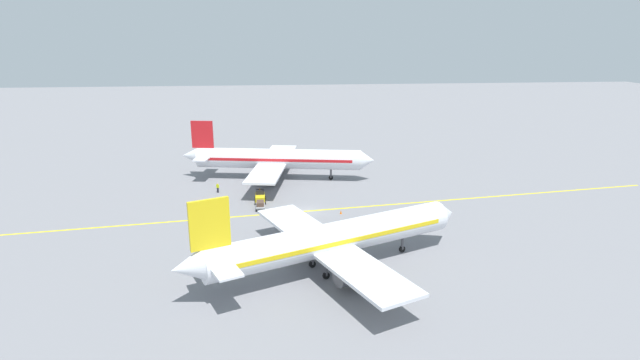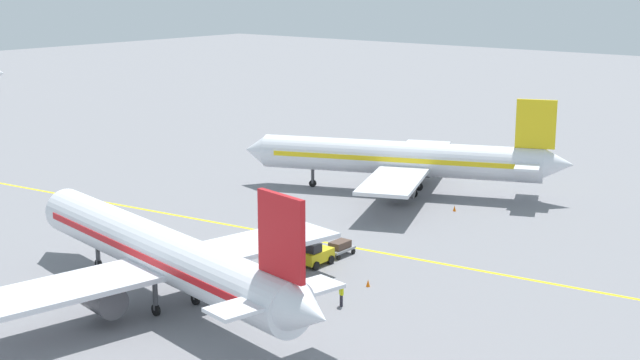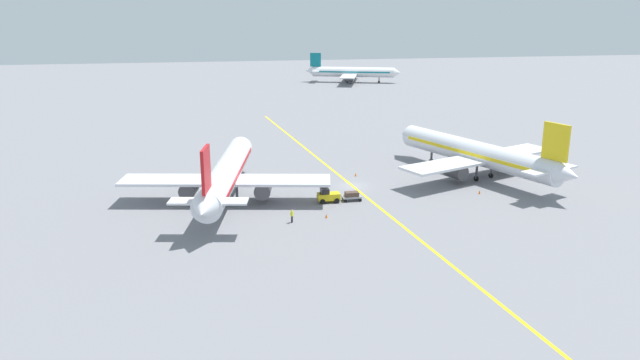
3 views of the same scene
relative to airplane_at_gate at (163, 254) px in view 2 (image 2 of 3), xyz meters
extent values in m
plane|color=slate|center=(18.37, 4.00, -3.71)|extent=(400.00, 400.00, 0.00)
cube|color=yellow|center=(18.37, 4.00, -3.71)|extent=(15.27, 119.12, 0.01)
cylinder|color=silver|center=(0.08, 0.43, 0.09)|extent=(8.95, 30.16, 3.60)
cone|color=silver|center=(3.00, 16.37, 0.09)|extent=(3.80, 2.98, 3.42)
cone|color=silver|center=(-2.89, -15.80, 0.39)|extent=(3.55, 3.50, 3.06)
cube|color=red|center=(0.08, 0.43, 0.24)|extent=(8.44, 27.21, 0.50)
cube|color=silver|center=(-0.10, -0.55, -0.63)|extent=(28.48, 10.16, 0.36)
cylinder|color=#4C4C51|center=(-5.02, 0.35, -1.88)|extent=(2.74, 3.54, 2.20)
cylinder|color=#4C4C51|center=(4.82, -1.45, -1.88)|extent=(2.74, 3.54, 2.20)
cube|color=red|center=(-2.44, -13.34, 4.39)|extent=(1.07, 4.00, 5.00)
cube|color=silver|center=(-2.35, -12.85, 0.49)|extent=(9.29, 3.98, 0.24)
cylinder|color=#4C4C51|center=(1.81, 9.88, -2.31)|extent=(0.36, 0.36, 2.00)
cylinder|color=black|center=(1.81, 9.88, -3.31)|extent=(0.42, 0.84, 0.80)
cylinder|color=#4C4C51|center=(-1.85, -1.25, -2.31)|extent=(0.36, 0.36, 2.00)
cylinder|color=black|center=(-1.85, -1.25, -3.31)|extent=(0.42, 0.84, 0.80)
cylinder|color=#4C4C51|center=(1.29, -1.82, -2.31)|extent=(0.36, 0.36, 2.00)
cylinder|color=black|center=(1.29, -1.82, -3.31)|extent=(0.42, 0.84, 0.80)
cylinder|color=silver|center=(38.03, 5.73, 0.09)|extent=(15.00, 29.03, 3.60)
cone|color=silver|center=(31.72, 20.65, 0.09)|extent=(4.08, 3.54, 3.42)
cone|color=silver|center=(44.46, -9.47, 0.39)|extent=(3.99, 3.96, 3.06)
cube|color=yellow|center=(38.03, 5.73, 0.24)|extent=(13.87, 26.28, 0.50)
cube|color=silver|center=(38.42, 4.81, -0.63)|extent=(27.81, 15.70, 0.36)
cylinder|color=#4C4C51|center=(33.82, 2.86, -1.88)|extent=(3.27, 3.80, 2.20)
cylinder|color=#4C4C51|center=(43.03, 6.75, -1.88)|extent=(3.27, 3.80, 2.20)
cube|color=yellow|center=(43.49, -7.17, 4.39)|extent=(1.89, 3.82, 5.00)
cube|color=silver|center=(43.29, -6.71, 0.49)|extent=(9.22, 5.72, 0.24)
cylinder|color=#4C4C51|center=(34.29, 14.57, -2.31)|extent=(0.36, 0.36, 2.00)
cylinder|color=black|center=(34.29, 14.57, -3.31)|extent=(0.57, 0.85, 0.80)
cylinder|color=#4C4C51|center=(37.34, 3.26, -2.31)|extent=(0.36, 0.36, 2.00)
cylinder|color=black|center=(37.34, 3.26, -3.31)|extent=(0.57, 0.85, 0.80)
cylinder|color=#4C4C51|center=(40.28, 4.51, -2.31)|extent=(0.36, 0.36, 2.00)
cylinder|color=black|center=(40.28, 4.51, -3.31)|extent=(0.57, 0.85, 0.80)
cube|color=gold|center=(13.51, -2.90, -2.91)|extent=(3.02, 1.55, 0.90)
cube|color=black|center=(12.96, -2.91, -2.11)|extent=(1.12, 1.29, 0.70)
sphere|color=orange|center=(12.96, -2.91, -1.68)|extent=(0.16, 0.16, 0.16)
cylinder|color=black|center=(12.55, -3.66, -3.36)|extent=(0.70, 0.26, 0.70)
cylinder|color=black|center=(12.53, -2.16, -3.36)|extent=(0.70, 0.26, 0.70)
cylinder|color=black|center=(14.50, -3.63, -3.36)|extent=(0.70, 0.26, 0.70)
cylinder|color=black|center=(14.48, -2.13, -3.36)|extent=(0.70, 0.26, 0.70)
cube|color=gray|center=(16.71, -2.84, -3.17)|extent=(2.62, 1.44, 0.20)
cube|color=#4C382D|center=(16.71, -2.84, -2.77)|extent=(1.84, 1.15, 0.60)
cylinder|color=black|center=(15.68, -3.49, -3.49)|extent=(0.44, 0.15, 0.44)
cylinder|color=black|center=(15.66, -2.23, -3.49)|extent=(0.44, 0.15, 0.44)
cylinder|color=black|center=(17.76, -3.46, -3.49)|extent=(0.44, 0.15, 0.44)
cylinder|color=black|center=(17.74, -2.20, -3.49)|extent=(0.44, 0.15, 0.44)
cylinder|color=#23232D|center=(7.51, -10.14, -3.28)|extent=(0.16, 0.16, 0.85)
cylinder|color=#23232D|center=(7.62, -9.97, -3.28)|extent=(0.16, 0.16, 0.85)
cube|color=#CCD819|center=(7.57, -10.06, -2.56)|extent=(0.38, 0.42, 0.60)
cylinder|color=#CCD819|center=(7.44, -10.26, -2.56)|extent=(0.10, 0.10, 0.55)
cylinder|color=#CCD819|center=(7.70, -9.86, -2.56)|extent=(0.10, 0.10, 0.55)
sphere|color=tan|center=(7.57, -10.06, -2.14)|extent=(0.22, 0.22, 0.22)
cone|color=orange|center=(43.75, 9.54, -3.43)|extent=(0.32, 0.32, 0.55)
cone|color=orange|center=(35.15, -2.93, -3.43)|extent=(0.32, 0.32, 0.55)
cone|color=orange|center=(12.04, -9.15, -3.43)|extent=(0.32, 0.32, 0.55)
cone|color=orange|center=(20.05, 9.08, -3.43)|extent=(0.32, 0.32, 0.55)
camera|label=1|loc=(89.08, -1.27, 21.79)|focal=28.00mm
camera|label=2|loc=(-39.44, -46.22, 19.15)|focal=50.00mm
camera|label=3|loc=(-1.51, -81.58, 22.48)|focal=35.00mm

